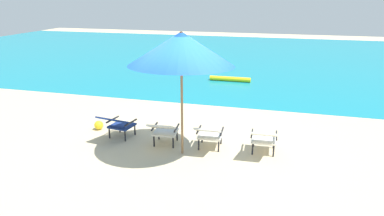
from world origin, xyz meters
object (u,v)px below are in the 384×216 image
(beach_umbrella_center, at_px, (181,49))
(beach_ball, at_px, (99,125))
(lounge_chair_near_left, at_px, (164,130))
(lounge_chair_far_right, at_px, (264,137))
(lounge_chair_far_left, at_px, (117,123))
(lounge_chair_near_right, at_px, (209,133))
(swim_buoy, at_px, (230,79))

(beach_umbrella_center, bearing_deg, beach_ball, 162.35)
(lounge_chair_near_left, height_order, lounge_chair_far_right, same)
(lounge_chair_far_right, relative_size, beach_ball, 3.93)
(lounge_chair_far_left, bearing_deg, lounge_chair_far_right, 0.55)
(lounge_chair_near_left, distance_m, beach_ball, 2.04)
(lounge_chair_far_left, distance_m, lounge_chair_near_left, 1.19)
(lounge_chair_far_left, xyz_separation_m, lounge_chair_near_right, (2.20, -0.04, 0.00))
(swim_buoy, bearing_deg, lounge_chair_far_left, -104.66)
(swim_buoy, xyz_separation_m, lounge_chair_near_left, (-0.47, -6.45, 0.31))
(swim_buoy, height_order, beach_umbrella_center, beach_umbrella_center)
(swim_buoy, relative_size, lounge_chair_near_left, 1.74)
(lounge_chair_near_left, xyz_separation_m, beach_umbrella_center, (0.50, -0.22, 1.85))
(lounge_chair_near_left, bearing_deg, beach_umbrella_center, -24.20)
(swim_buoy, distance_m, lounge_chair_far_left, 6.55)
(beach_ball, bearing_deg, swim_buoy, 67.76)
(lounge_chair_near_left, bearing_deg, beach_ball, 164.12)
(lounge_chair_far_right, bearing_deg, lounge_chair_far_left, -179.45)
(lounge_chair_far_left, height_order, lounge_chair_near_right, same)
(lounge_chair_near_left, bearing_deg, lounge_chair_near_right, 3.90)
(swim_buoy, height_order, beach_ball, beach_ball)
(lounge_chair_far_right, distance_m, beach_umbrella_center, 2.53)
(lounge_chair_far_left, bearing_deg, swim_buoy, 75.34)
(lounge_chair_far_left, height_order, beach_umbrella_center, beach_umbrella_center)
(lounge_chair_far_left, xyz_separation_m, lounge_chair_far_right, (3.37, 0.03, 0.00))
(lounge_chair_near_left, height_order, beach_ball, lounge_chair_near_left)
(swim_buoy, bearing_deg, beach_ball, -112.24)
(lounge_chair_near_right, bearing_deg, lounge_chair_far_right, 3.75)
(lounge_chair_far_left, relative_size, beach_umbrella_center, 0.36)
(lounge_chair_near_left, bearing_deg, lounge_chair_far_right, 3.82)
(lounge_chair_near_right, relative_size, beach_ball, 3.97)
(beach_umbrella_center, distance_m, beach_ball, 3.33)
(swim_buoy, distance_m, lounge_chair_near_left, 6.47)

